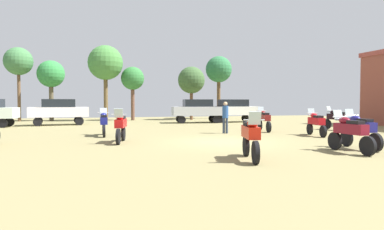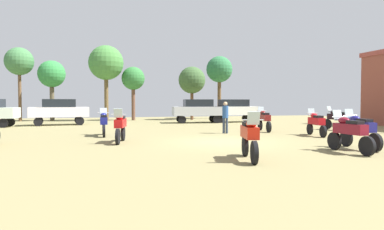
{
  "view_description": "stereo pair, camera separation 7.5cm",
  "coord_description": "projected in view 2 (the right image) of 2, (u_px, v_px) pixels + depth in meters",
  "views": [
    {
      "loc": [
        -5.26,
        -14.36,
        1.8
      ],
      "look_at": [
        -0.26,
        4.61,
        1.05
      ],
      "focal_mm": 32.0,
      "sensor_mm": 36.0,
      "label": 1
    },
    {
      "loc": [
        -5.19,
        -14.38,
        1.8
      ],
      "look_at": [
        -0.26,
        4.61,
        1.05
      ],
      "focal_mm": 32.0,
      "sensor_mm": 36.0,
      "label": 2
    }
  ],
  "objects": [
    {
      "name": "motorcycle_9",
      "position": [
        349.0,
        132.0,
        12.01
      ],
      "size": [
        0.62,
        2.25,
        1.49
      ],
      "rotation": [
        0.0,
        0.0,
        0.03
      ],
      "color": "black",
      "rests_on": "ground"
    },
    {
      "name": "car_1",
      "position": [
        198.0,
        109.0,
        29.17
      ],
      "size": [
        4.44,
        2.16,
        2.0
      ],
      "rotation": [
        0.0,
        0.0,
        1.49
      ],
      "color": "black",
      "rests_on": "ground"
    },
    {
      "name": "motorcycle_1",
      "position": [
        250.0,
        136.0,
        10.46
      ],
      "size": [
        0.75,
        2.15,
        1.51
      ],
      "rotation": [
        0.0,
        0.0,
        2.91
      ],
      "color": "black",
      "rests_on": "ground"
    },
    {
      "name": "tree_3",
      "position": [
        192.0,
        80.0,
        34.14
      ],
      "size": [
        2.69,
        2.69,
        5.32
      ],
      "color": "brown",
      "rests_on": "ground"
    },
    {
      "name": "tree_7",
      "position": [
        52.0,
        75.0,
        31.95
      ],
      "size": [
        2.5,
        2.5,
        5.66
      ],
      "color": "brown",
      "rests_on": "ground"
    },
    {
      "name": "motorcycle_7",
      "position": [
        316.0,
        122.0,
        17.94
      ],
      "size": [
        0.69,
        2.15,
        1.44
      ],
      "rotation": [
        0.0,
        0.0,
        -0.17
      ],
      "color": "black",
      "rests_on": "ground"
    },
    {
      "name": "tree_5",
      "position": [
        133.0,
        79.0,
        33.18
      ],
      "size": [
        2.23,
        2.23,
        5.19
      ],
      "color": "brown",
      "rests_on": "ground"
    },
    {
      "name": "motorcycle_5",
      "position": [
        104.0,
        122.0,
        17.96
      ],
      "size": [
        0.62,
        2.19,
        1.46
      ],
      "rotation": [
        0.0,
        0.0,
        0.02
      ],
      "color": "black",
      "rests_on": "ground"
    },
    {
      "name": "motorcycle_6",
      "position": [
        120.0,
        126.0,
        14.93
      ],
      "size": [
        0.71,
        2.12,
        1.51
      ],
      "rotation": [
        0.0,
        0.0,
        2.94
      ],
      "color": "black",
      "rests_on": "ground"
    },
    {
      "name": "ground_plane",
      "position": [
        223.0,
        142.0,
        15.28
      ],
      "size": [
        44.0,
        52.0,
        0.02
      ],
      "color": "olive"
    },
    {
      "name": "car_3",
      "position": [
        59.0,
        110.0,
        26.31
      ],
      "size": [
        4.5,
        2.34,
        2.0
      ],
      "rotation": [
        0.0,
        0.0,
        1.7
      ],
      "color": "black",
      "rests_on": "ground"
    },
    {
      "name": "person_1",
      "position": [
        225.0,
        115.0,
        19.34
      ],
      "size": [
        0.44,
        0.44,
        1.79
      ],
      "rotation": [
        0.0,
        0.0,
        2.77
      ],
      "color": "#2B374A",
      "rests_on": "ground"
    },
    {
      "name": "tree_1",
      "position": [
        106.0,
        63.0,
        32.25
      ],
      "size": [
        3.26,
        3.26,
        7.12
      ],
      "color": "brown",
      "rests_on": "ground"
    },
    {
      "name": "motorcycle_2",
      "position": [
        264.0,
        119.0,
        20.75
      ],
      "size": [
        0.67,
        2.3,
        1.49
      ],
      "rotation": [
        0.0,
        0.0,
        -0.15
      ],
      "color": "black",
      "rests_on": "ground"
    },
    {
      "name": "tree_2",
      "position": [
        219.0,
        70.0,
        36.58
      ],
      "size": [
        2.8,
        2.8,
        6.68
      ],
      "color": "brown",
      "rests_on": "ground"
    },
    {
      "name": "motorcycle_3",
      "position": [
        338.0,
        118.0,
        21.57
      ],
      "size": [
        0.84,
        2.26,
        1.51
      ],
      "rotation": [
        0.0,
        0.0,
        0.28
      ],
      "color": "black",
      "rests_on": "ground"
    },
    {
      "name": "car_4",
      "position": [
        233.0,
        109.0,
        30.1
      ],
      "size": [
        4.31,
        1.83,
        2.0
      ],
      "rotation": [
        0.0,
        0.0,
        1.56
      ],
      "color": "black",
      "rests_on": "ground"
    },
    {
      "name": "tree_4",
      "position": [
        19.0,
        62.0,
        31.29
      ],
      "size": [
        2.54,
        2.54,
        6.77
      ],
      "color": "brown",
      "rests_on": "ground"
    },
    {
      "name": "motorcycle_10",
      "position": [
        359.0,
        129.0,
        12.96
      ],
      "size": [
        0.62,
        2.27,
        1.51
      ],
      "rotation": [
        0.0,
        0.0,
        -0.05
      ],
      "color": "black",
      "rests_on": "ground"
    }
  ]
}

